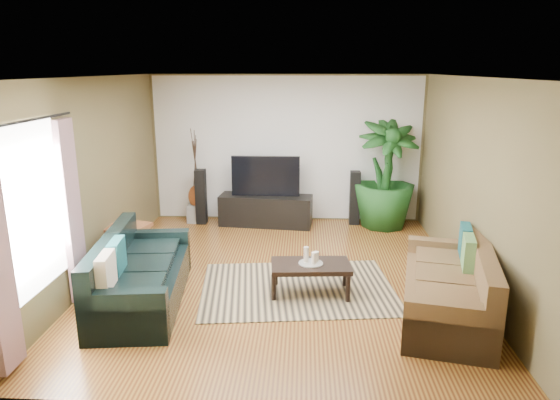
# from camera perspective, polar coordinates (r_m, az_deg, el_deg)

# --- Properties ---
(floor) EXTENTS (5.50, 5.50, 0.00)m
(floor) POSITION_cam_1_polar(r_m,az_deg,el_deg) (7.01, -0.08, -8.75)
(floor) COLOR olive
(floor) RESTS_ON ground
(ceiling) EXTENTS (5.50, 5.50, 0.00)m
(ceiling) POSITION_cam_1_polar(r_m,az_deg,el_deg) (6.42, -0.09, 13.90)
(ceiling) COLOR white
(ceiling) RESTS_ON ground
(wall_back) EXTENTS (5.00, 0.00, 5.00)m
(wall_back) POSITION_cam_1_polar(r_m,az_deg,el_deg) (9.28, 0.78, 5.84)
(wall_back) COLOR brown
(wall_back) RESTS_ON ground
(wall_front) EXTENTS (5.00, 0.00, 5.00)m
(wall_front) POSITION_cam_1_polar(r_m,az_deg,el_deg) (3.96, -2.11, -6.80)
(wall_front) COLOR brown
(wall_front) RESTS_ON ground
(wall_left) EXTENTS (0.00, 5.50, 5.50)m
(wall_left) POSITION_cam_1_polar(r_m,az_deg,el_deg) (7.16, -20.51, 2.16)
(wall_left) COLOR brown
(wall_left) RESTS_ON ground
(wall_right) EXTENTS (0.00, 5.50, 5.50)m
(wall_right) POSITION_cam_1_polar(r_m,az_deg,el_deg) (6.93, 21.05, 1.71)
(wall_right) COLOR brown
(wall_right) RESTS_ON ground
(backwall_panel) EXTENTS (4.90, 0.00, 4.90)m
(backwall_panel) POSITION_cam_1_polar(r_m,az_deg,el_deg) (9.27, 0.78, 5.83)
(backwall_panel) COLOR white
(backwall_panel) RESTS_ON ground
(window_pane) EXTENTS (0.00, 1.80, 1.80)m
(window_pane) POSITION_cam_1_polar(r_m,az_deg,el_deg) (5.75, -26.52, -0.93)
(window_pane) COLOR white
(window_pane) RESTS_ON ground
(curtain_far) EXTENTS (0.08, 0.35, 2.20)m
(curtain_far) POSITION_cam_1_polar(r_m,az_deg,el_deg) (6.43, -22.69, -1.27)
(curtain_far) COLOR gray
(curtain_far) RESTS_ON ground
(curtain_rod) EXTENTS (0.03, 1.90, 0.03)m
(curtain_rod) POSITION_cam_1_polar(r_m,az_deg,el_deg) (5.57, -27.14, 8.01)
(curtain_rod) COLOR black
(curtain_rod) RESTS_ON ground
(sofa_left) EXTENTS (1.14, 2.22, 0.85)m
(sofa_left) POSITION_cam_1_polar(r_m,az_deg,el_deg) (6.38, -15.47, -7.66)
(sofa_left) COLOR black
(sofa_left) RESTS_ON floor
(sofa_right) EXTENTS (1.35, 2.22, 0.85)m
(sofa_right) POSITION_cam_1_polar(r_m,az_deg,el_deg) (6.15, 18.55, -8.76)
(sofa_right) COLOR brown
(sofa_right) RESTS_ON floor
(area_rug) EXTENTS (2.67, 2.03, 0.01)m
(area_rug) POSITION_cam_1_polar(r_m,az_deg,el_deg) (6.66, 2.03, -10.01)
(area_rug) COLOR tan
(area_rug) RESTS_ON floor
(coffee_table) EXTENTS (1.03, 0.61, 0.41)m
(coffee_table) POSITION_cam_1_polar(r_m,az_deg,el_deg) (6.46, 3.50, -8.95)
(coffee_table) COLOR black
(coffee_table) RESTS_ON floor
(candle_tray) EXTENTS (0.31, 0.31, 0.01)m
(candle_tray) POSITION_cam_1_polar(r_m,az_deg,el_deg) (6.37, 3.53, -7.22)
(candle_tray) COLOR gray
(candle_tray) RESTS_ON coffee_table
(candle_tall) EXTENTS (0.06, 0.06, 0.20)m
(candle_tall) POSITION_cam_1_polar(r_m,az_deg,el_deg) (6.36, 3.00, -6.22)
(candle_tall) COLOR beige
(candle_tall) RESTS_ON candle_tray
(candle_mid) EXTENTS (0.06, 0.06, 0.15)m
(candle_mid) POSITION_cam_1_polar(r_m,az_deg,el_deg) (6.31, 3.91, -6.65)
(candle_mid) COLOR beige
(candle_mid) RESTS_ON candle_tray
(candle_short) EXTENTS (0.06, 0.06, 0.13)m
(candle_short) POSITION_cam_1_polar(r_m,az_deg,el_deg) (6.41, 4.17, -6.44)
(candle_short) COLOR beige
(candle_short) RESTS_ON candle_tray
(tv_stand) EXTENTS (1.72, 0.68, 0.56)m
(tv_stand) POSITION_cam_1_polar(r_m,az_deg,el_deg) (9.13, -1.64, -1.20)
(tv_stand) COLOR black
(tv_stand) RESTS_ON floor
(television) EXTENTS (1.23, 0.07, 0.73)m
(television) POSITION_cam_1_polar(r_m,az_deg,el_deg) (9.00, -1.66, 2.77)
(television) COLOR black
(television) RESTS_ON tv_stand
(speaker_left) EXTENTS (0.18, 0.20, 1.02)m
(speaker_left) POSITION_cam_1_polar(r_m,az_deg,el_deg) (9.30, -9.02, 0.38)
(speaker_left) COLOR black
(speaker_left) RESTS_ON floor
(speaker_right) EXTENTS (0.18, 0.20, 0.99)m
(speaker_right) POSITION_cam_1_polar(r_m,az_deg,el_deg) (9.26, 8.53, 0.25)
(speaker_right) COLOR black
(speaker_right) RESTS_ON floor
(potted_plant) EXTENTS (1.27, 1.27, 1.93)m
(potted_plant) POSITION_cam_1_polar(r_m,az_deg,el_deg) (9.10, 11.96, 2.88)
(potted_plant) COLOR #18491A
(potted_plant) RESTS_ON floor
(plant_pot) EXTENTS (0.36, 0.36, 0.28)m
(plant_pot) POSITION_cam_1_polar(r_m,az_deg,el_deg) (9.30, 11.69, -2.12)
(plant_pot) COLOR black
(plant_pot) RESTS_ON floor
(pedestal) EXTENTS (0.34, 0.34, 0.33)m
(pedestal) POSITION_cam_1_polar(r_m,az_deg,el_deg) (9.51, -9.44, -1.45)
(pedestal) COLOR gray
(pedestal) RESTS_ON floor
(vase) EXTENTS (0.31, 0.31, 0.43)m
(vase) POSITION_cam_1_polar(r_m,az_deg,el_deg) (9.43, -9.52, 0.41)
(vase) COLOR brown
(vase) RESTS_ON pedestal
(side_table) EXTENTS (0.69, 0.69, 0.59)m
(side_table) POSITION_cam_1_polar(r_m,az_deg,el_deg) (7.68, -17.02, -4.91)
(side_table) COLOR #965431
(side_table) RESTS_ON floor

